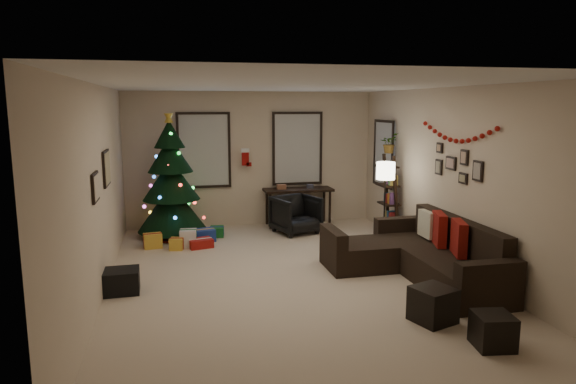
% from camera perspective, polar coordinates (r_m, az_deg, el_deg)
% --- Properties ---
extents(floor, '(7.00, 7.00, 0.00)m').
position_cam_1_polar(floor, '(7.39, 0.28, -9.63)').
color(floor, beige).
rests_on(floor, ground).
extents(ceiling, '(7.00, 7.00, 0.00)m').
position_cam_1_polar(ceiling, '(6.98, 0.30, 11.79)').
color(ceiling, white).
rests_on(ceiling, floor).
extents(wall_back, '(5.00, 0.00, 5.00)m').
position_cam_1_polar(wall_back, '(10.47, -4.08, 3.66)').
color(wall_back, beige).
rests_on(wall_back, floor).
extents(wall_front, '(5.00, 0.00, 5.00)m').
position_cam_1_polar(wall_front, '(3.81, 12.44, -7.20)').
color(wall_front, beige).
rests_on(wall_front, floor).
extents(wall_left, '(0.00, 7.00, 7.00)m').
position_cam_1_polar(wall_left, '(6.94, -20.25, 0.02)').
color(wall_left, beige).
rests_on(wall_left, floor).
extents(wall_right, '(0.00, 7.00, 7.00)m').
position_cam_1_polar(wall_right, '(8.00, 18.01, 1.35)').
color(wall_right, beige).
rests_on(wall_right, floor).
extents(window_back_left, '(1.05, 0.06, 1.50)m').
position_cam_1_polar(window_back_left, '(10.32, -9.30, 4.58)').
color(window_back_left, '#728CB2').
rests_on(window_back_left, wall_back).
extents(window_back_right, '(1.05, 0.06, 1.50)m').
position_cam_1_polar(window_back_right, '(10.61, 1.03, 4.84)').
color(window_back_right, '#728CB2').
rests_on(window_back_right, wall_back).
extents(window_right_wall, '(0.06, 0.90, 1.30)m').
position_cam_1_polar(window_right_wall, '(10.23, 10.60, 4.22)').
color(window_right_wall, '#728CB2').
rests_on(window_right_wall, wall_right).
extents(christmas_tree, '(1.27, 1.27, 2.37)m').
position_cam_1_polar(christmas_tree, '(9.75, -12.82, 0.81)').
color(christmas_tree, black).
rests_on(christmas_tree, floor).
extents(presents, '(1.43, 1.01, 0.30)m').
position_cam_1_polar(presents, '(9.26, -10.67, -5.07)').
color(presents, gold).
rests_on(presents, floor).
extents(sofa, '(1.82, 2.65, 0.85)m').
position_cam_1_polar(sofa, '(7.69, 14.40, -6.99)').
color(sofa, black).
rests_on(sofa, floor).
extents(pillow_red_a, '(0.26, 0.49, 0.47)m').
position_cam_1_polar(pillow_red_a, '(7.43, 18.41, -4.87)').
color(pillow_red_a, maroon).
rests_on(pillow_red_a, sofa).
extents(pillow_red_b, '(0.26, 0.49, 0.48)m').
position_cam_1_polar(pillow_red_b, '(7.87, 16.42, -3.96)').
color(pillow_red_b, maroon).
rests_on(pillow_red_b, sofa).
extents(pillow_cream, '(0.12, 0.40, 0.40)m').
position_cam_1_polar(pillow_cream, '(8.19, 15.16, -3.45)').
color(pillow_cream, beige).
rests_on(pillow_cream, sofa).
extents(ottoman_near, '(0.53, 0.53, 0.40)m').
position_cam_1_polar(ottoman_near, '(6.19, 15.77, -11.93)').
color(ottoman_near, black).
rests_on(ottoman_near, floor).
extents(ottoman_far, '(0.42, 0.42, 0.35)m').
position_cam_1_polar(ottoman_far, '(5.79, 21.76, -14.09)').
color(ottoman_far, black).
rests_on(ottoman_far, floor).
extents(desk, '(1.40, 0.50, 0.75)m').
position_cam_1_polar(desk, '(10.47, 1.14, -0.10)').
color(desk, black).
rests_on(desk, floor).
extents(desk_chair, '(0.89, 0.86, 0.73)m').
position_cam_1_polar(desk_chair, '(9.86, 0.88, -2.50)').
color(desk_chair, black).
rests_on(desk_chair, floor).
extents(bookshelf, '(0.30, 0.46, 1.55)m').
position_cam_1_polar(bookshelf, '(9.60, 11.24, -0.65)').
color(bookshelf, black).
rests_on(bookshelf, floor).
extents(potted_plant, '(0.56, 0.56, 0.47)m').
position_cam_1_polar(potted_plant, '(9.59, 11.14, 5.66)').
color(potted_plant, '#4C4C4C').
rests_on(potted_plant, bookshelf).
extents(floor_lamp, '(0.31, 0.31, 1.48)m').
position_cam_1_polar(floor_lamp, '(8.88, 10.75, 1.71)').
color(floor_lamp, black).
rests_on(floor_lamp, floor).
extents(art_map, '(0.04, 0.60, 0.50)m').
position_cam_1_polar(art_map, '(7.65, -19.49, 2.51)').
color(art_map, black).
rests_on(art_map, wall_left).
extents(art_abstract, '(0.04, 0.45, 0.35)m').
position_cam_1_polar(art_abstract, '(6.52, -20.58, 0.51)').
color(art_abstract, black).
rests_on(art_abstract, wall_left).
extents(gallery, '(0.03, 1.25, 0.54)m').
position_cam_1_polar(gallery, '(7.90, 18.25, 2.86)').
color(gallery, black).
rests_on(gallery, wall_right).
extents(garland, '(0.08, 1.90, 0.30)m').
position_cam_1_polar(garland, '(7.86, 18.17, 6.26)').
color(garland, '#A5140C').
rests_on(garland, wall_right).
extents(stocking_left, '(0.20, 0.05, 0.36)m').
position_cam_1_polar(stocking_left, '(10.26, -4.71, 3.90)').
color(stocking_left, '#990F0C').
rests_on(stocking_left, wall_back).
extents(stocking_right, '(0.20, 0.05, 0.36)m').
position_cam_1_polar(stocking_right, '(10.59, -3.15, 3.90)').
color(stocking_right, '#990F0C').
rests_on(stocking_right, wall_back).
extents(storage_bin, '(0.63, 0.43, 0.31)m').
position_cam_1_polar(storage_bin, '(7.19, -18.62, -9.40)').
color(storage_bin, black).
rests_on(storage_bin, floor).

